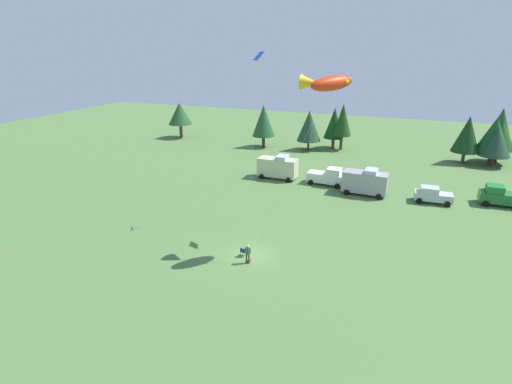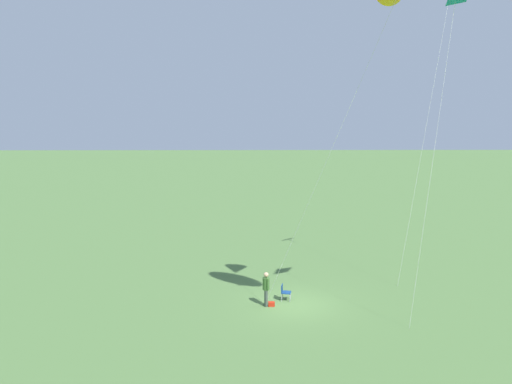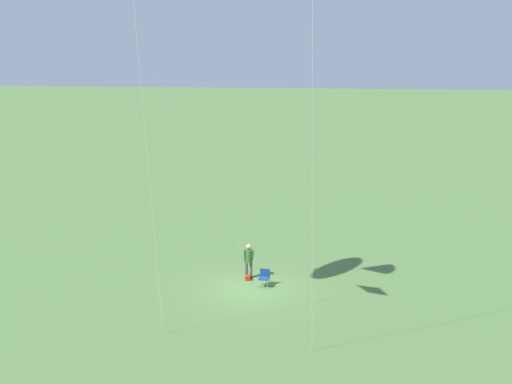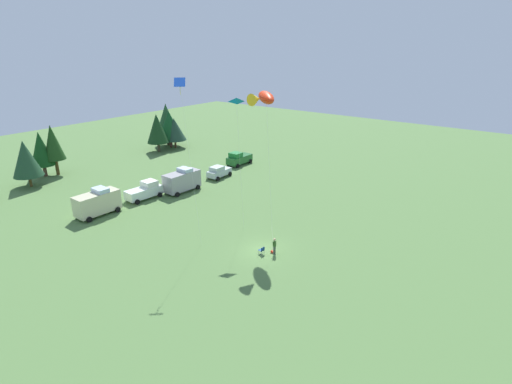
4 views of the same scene
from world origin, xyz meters
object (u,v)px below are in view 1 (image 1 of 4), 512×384
at_px(person_kite_flyer, 248,252).
at_px(kite_diamond_blue, 258,62).
at_px(truck_white_pickup, 328,177).
at_px(kite_large_fish, 326,83).
at_px(car_silver_compact, 432,195).
at_px(backpack_on_grass, 249,260).
at_px(van_camper_beige, 278,167).
at_px(kite_delta_teal, 315,84).
at_px(van_motorhome_grey, 365,182).
at_px(truck_green_flatbed, 502,196).
at_px(folding_chair, 243,251).

distance_m(person_kite_flyer, kite_diamond_blue, 17.90).
bearing_deg(truck_white_pickup, kite_large_fish, -76.88).
bearing_deg(car_silver_compact, backpack_on_grass, 52.58).
distance_m(person_kite_flyer, van_camper_beige, 23.62).
height_order(kite_large_fish, kite_delta_teal, kite_large_fish).
bearing_deg(kite_delta_teal, truck_white_pickup, 95.25).
height_order(van_motorhome_grey, kite_diamond_blue, kite_diamond_blue).
height_order(person_kite_flyer, truck_green_flatbed, truck_green_flatbed).
bearing_deg(van_motorhome_grey, person_kite_flyer, -106.15).
distance_m(person_kite_flyer, kite_delta_teal, 15.67).
height_order(van_camper_beige, truck_white_pickup, van_camper_beige).
xyz_separation_m(van_motorhome_grey, kite_diamond_blue, (-9.72, -11.60, 14.38)).
height_order(van_camper_beige, kite_delta_teal, kite_delta_teal).
bearing_deg(kite_large_fish, kite_diamond_blue, 149.78).
xyz_separation_m(van_camper_beige, kite_large_fish, (9.93, -18.06, 13.04)).
relative_size(kite_large_fish, kite_delta_teal, 1.04).
xyz_separation_m(folding_chair, kite_diamond_blue, (-1.91, 8.41, 15.54)).
distance_m(van_camper_beige, kite_large_fish, 24.39).
bearing_deg(truck_green_flatbed, kite_diamond_blue, 28.27).
bearing_deg(truck_green_flatbed, folding_chair, 43.33).
relative_size(person_kite_flyer, truck_green_flatbed, 0.35).
xyz_separation_m(folding_chair, van_motorhome_grey, (7.81, 20.01, 1.16)).
xyz_separation_m(person_kite_flyer, truck_white_pickup, (1.90, 22.94, 0.08)).
xyz_separation_m(van_camper_beige, van_motorhome_grey, (12.13, -2.08, 0.00)).
relative_size(van_camper_beige, kite_delta_teal, 0.37).
relative_size(folding_chair, backpack_on_grass, 2.56).
bearing_deg(van_motorhome_grey, truck_green_flatbed, 10.05).
xyz_separation_m(person_kite_flyer, truck_green_flatbed, (22.21, 23.05, 0.08)).
relative_size(folding_chair, van_motorhome_grey, 0.15).
xyz_separation_m(car_silver_compact, kite_delta_teal, (-11.48, -13.58, 13.44)).
relative_size(person_kite_flyer, kite_large_fish, 0.11).
bearing_deg(kite_large_fish, person_kite_flyer, -133.81).
bearing_deg(kite_delta_teal, person_kite_flyer, -113.95).
distance_m(kite_large_fish, kite_delta_teal, 2.90).
relative_size(backpack_on_grass, truck_green_flatbed, 0.06).
distance_m(backpack_on_grass, kite_large_fish, 16.04).
distance_m(truck_green_flatbed, kite_diamond_blue, 32.13).
bearing_deg(person_kite_flyer, kite_diamond_blue, 10.26).
xyz_separation_m(truck_white_pickup, van_motorhome_grey, (5.08, -1.97, 0.54)).
relative_size(car_silver_compact, kite_delta_teal, 0.29).
height_order(van_camper_beige, van_motorhome_grey, same).
height_order(truck_green_flatbed, kite_delta_teal, kite_delta_teal).
relative_size(person_kite_flyer, van_camper_beige, 0.32).
distance_m(truck_white_pickup, car_silver_compact, 13.04).
bearing_deg(truck_white_pickup, folding_chair, -93.09).
height_order(person_kite_flyer, truck_white_pickup, truck_white_pickup).
relative_size(person_kite_flyer, car_silver_compact, 0.41).
relative_size(van_motorhome_grey, kite_delta_teal, 0.37).
relative_size(car_silver_compact, kite_large_fish, 0.28).
bearing_deg(car_silver_compact, person_kite_flyer, 52.87).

